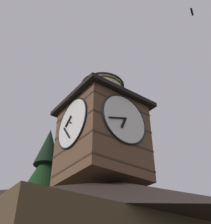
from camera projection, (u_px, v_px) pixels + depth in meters
clock_tower at (102, 131)px, 16.34m from camera, size 4.70×4.70×7.71m
moon at (78, 215)px, 43.08m from camera, size 1.46×1.46×1.46m
flying_bird_high at (192, 12)px, 20.43m from camera, size 0.69×0.46×0.11m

